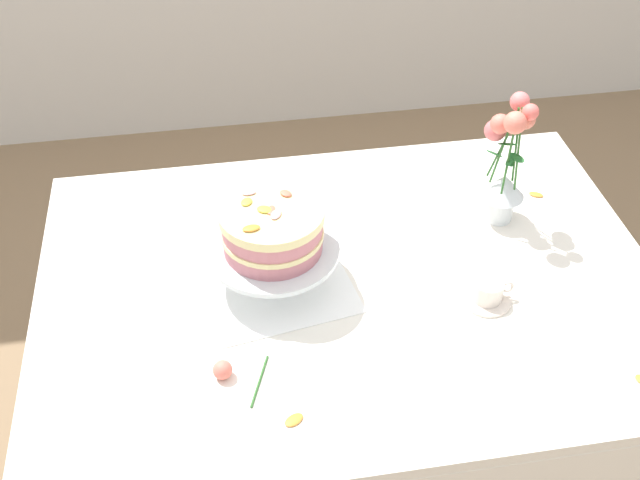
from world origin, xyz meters
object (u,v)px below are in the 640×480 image
(cake_stand, at_px, (274,253))
(teacup, at_px, (488,292))
(layer_cake, at_px, (272,228))
(flower_vase, at_px, (506,165))
(fallen_rose, at_px, (224,370))
(dining_table, at_px, (350,312))

(cake_stand, distance_m, teacup, 0.47)
(cake_stand, bearing_deg, layer_cake, 172.70)
(flower_vase, height_order, fallen_rose, flower_vase)
(dining_table, distance_m, layer_cake, 0.30)
(dining_table, distance_m, teacup, 0.32)
(cake_stand, bearing_deg, teacup, -16.79)
(flower_vase, distance_m, fallen_rose, 0.81)
(dining_table, height_order, teacup, teacup)
(fallen_rose, bearing_deg, flower_vase, 29.35)
(layer_cake, xyz_separation_m, teacup, (0.45, -0.14, -0.13))
(dining_table, distance_m, flower_vase, 0.50)
(cake_stand, relative_size, teacup, 2.53)
(cake_stand, height_order, layer_cake, layer_cake)
(layer_cake, xyz_separation_m, fallen_rose, (-0.13, -0.26, -0.14))
(dining_table, height_order, flower_vase, flower_vase)
(cake_stand, relative_size, flower_vase, 0.86)
(flower_vase, bearing_deg, cake_stand, -166.58)
(teacup, bearing_deg, layer_cake, 163.21)
(layer_cake, distance_m, fallen_rose, 0.32)
(cake_stand, bearing_deg, fallen_rose, -116.84)
(dining_table, bearing_deg, fallen_rose, -144.02)
(cake_stand, xyz_separation_m, layer_cake, (-0.00, 0.00, 0.07))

